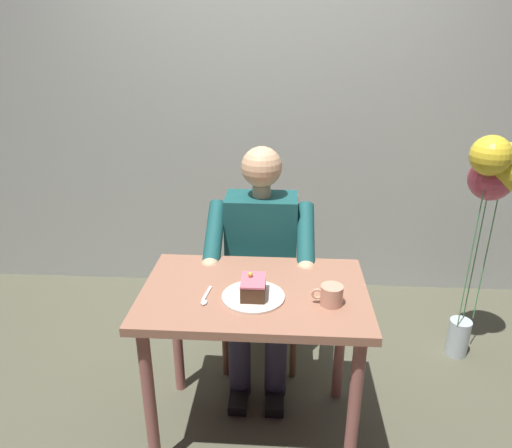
{
  "coord_description": "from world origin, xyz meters",
  "views": [
    {
      "loc": [
        -0.11,
        1.66,
        1.72
      ],
      "look_at": [
        -0.0,
        -0.1,
        1.0
      ],
      "focal_mm": 32.66,
      "sensor_mm": 36.0,
      "label": 1
    }
  ],
  "objects_px": {
    "chair": "(262,271)",
    "cake_slice": "(254,287)",
    "balloon_display": "(493,185)",
    "dessert_spoon": "(205,298)",
    "dining_table": "(254,313)",
    "coffee_cup": "(331,295)",
    "seated_person": "(260,263)"
  },
  "relations": [
    {
      "from": "dining_table",
      "to": "cake_slice",
      "type": "distance_m",
      "value": 0.17
    },
    {
      "from": "chair",
      "to": "dessert_spoon",
      "type": "relative_size",
      "value": 6.3
    },
    {
      "from": "seated_person",
      "to": "coffee_cup",
      "type": "distance_m",
      "value": 0.64
    },
    {
      "from": "dessert_spoon",
      "to": "balloon_display",
      "type": "xyz_separation_m",
      "value": [
        -1.35,
        -0.72,
        0.27
      ]
    },
    {
      "from": "balloon_display",
      "to": "dessert_spoon",
      "type": "bearing_deg",
      "value": 28.29
    },
    {
      "from": "chair",
      "to": "coffee_cup",
      "type": "xyz_separation_m",
      "value": [
        -0.3,
        0.72,
        0.29
      ]
    },
    {
      "from": "dining_table",
      "to": "coffee_cup",
      "type": "relative_size",
      "value": 7.59
    },
    {
      "from": "chair",
      "to": "cake_slice",
      "type": "height_order",
      "value": "chair"
    },
    {
      "from": "cake_slice",
      "to": "dessert_spoon",
      "type": "distance_m",
      "value": 0.2
    },
    {
      "from": "dessert_spoon",
      "to": "balloon_display",
      "type": "bearing_deg",
      "value": -151.71
    },
    {
      "from": "chair",
      "to": "seated_person",
      "type": "height_order",
      "value": "seated_person"
    },
    {
      "from": "balloon_display",
      "to": "seated_person",
      "type": "bearing_deg",
      "value": 9.11
    },
    {
      "from": "dining_table",
      "to": "cake_slice",
      "type": "height_order",
      "value": "cake_slice"
    },
    {
      "from": "seated_person",
      "to": "cake_slice",
      "type": "distance_m",
      "value": 0.54
    },
    {
      "from": "cake_slice",
      "to": "balloon_display",
      "type": "xyz_separation_m",
      "value": [
        -1.16,
        -0.7,
        0.22
      ]
    },
    {
      "from": "dining_table",
      "to": "chair",
      "type": "relative_size",
      "value": 1.03
    },
    {
      "from": "chair",
      "to": "balloon_display",
      "type": "xyz_separation_m",
      "value": [
        -1.16,
        -0.01,
        0.52
      ]
    },
    {
      "from": "dining_table",
      "to": "chair",
      "type": "distance_m",
      "value": 0.64
    },
    {
      "from": "cake_slice",
      "to": "balloon_display",
      "type": "height_order",
      "value": "balloon_display"
    },
    {
      "from": "dining_table",
      "to": "cake_slice",
      "type": "bearing_deg",
      "value": 90.75
    },
    {
      "from": "chair",
      "to": "balloon_display",
      "type": "distance_m",
      "value": 1.27
    },
    {
      "from": "chair",
      "to": "balloon_display",
      "type": "relative_size",
      "value": 0.71
    },
    {
      "from": "chair",
      "to": "seated_person",
      "type": "bearing_deg",
      "value": 90.0
    },
    {
      "from": "seated_person",
      "to": "dining_table",
      "type": "bearing_deg",
      "value": 90.0
    },
    {
      "from": "dessert_spoon",
      "to": "balloon_display",
      "type": "height_order",
      "value": "balloon_display"
    },
    {
      "from": "dessert_spoon",
      "to": "coffee_cup",
      "type": "bearing_deg",
      "value": 179.38
    },
    {
      "from": "dining_table",
      "to": "balloon_display",
      "type": "xyz_separation_m",
      "value": [
        -1.16,
        -0.64,
        0.38
      ]
    },
    {
      "from": "cake_slice",
      "to": "coffee_cup",
      "type": "relative_size",
      "value": 1.1
    },
    {
      "from": "seated_person",
      "to": "dessert_spoon",
      "type": "relative_size",
      "value": 8.5
    },
    {
      "from": "seated_person",
      "to": "cake_slice",
      "type": "relative_size",
      "value": 9.11
    },
    {
      "from": "dessert_spoon",
      "to": "chair",
      "type": "bearing_deg",
      "value": -104.82
    },
    {
      "from": "chair",
      "to": "cake_slice",
      "type": "bearing_deg",
      "value": 90.07
    }
  ]
}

